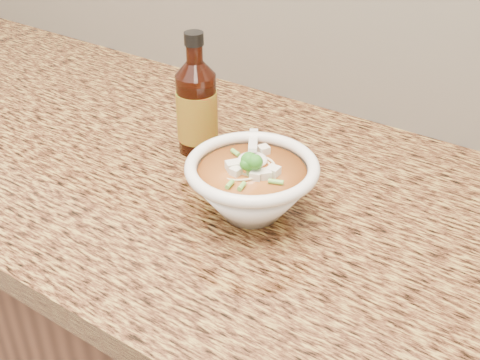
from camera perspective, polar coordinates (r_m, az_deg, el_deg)
The scene contains 3 objects.
counter_slab at distance 0.96m, azimuth -2.23°, elevation -0.33°, with size 4.00×0.68×0.04m, color #A4873C.
soup_bowl at distance 0.84m, azimuth 1.13°, elevation -0.65°, with size 0.19×0.20×0.10m.
hot_sauce_bottle at distance 0.98m, azimuth -4.11°, elevation 6.80°, with size 0.08×0.08×0.20m.
Camera 1 is at (0.49, 1.03, 1.41)m, focal length 45.00 mm.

